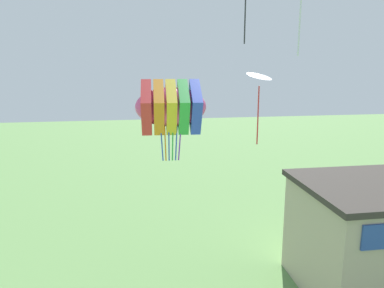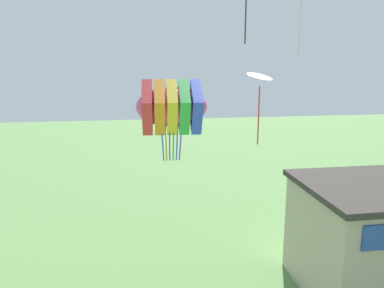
{
  "view_description": "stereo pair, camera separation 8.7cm",
  "coord_description": "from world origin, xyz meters",
  "views": [
    {
      "loc": [
        -1.78,
        -3.81,
        9.41
      ],
      "look_at": [
        0.0,
        7.39,
        6.96
      ],
      "focal_mm": 35.0,
      "sensor_mm": 36.0,
      "label": 1
    },
    {
      "loc": [
        -1.69,
        -3.82,
        9.41
      ],
      "look_at": [
        0.0,
        7.39,
        6.96
      ],
      "focal_mm": 35.0,
      "sensor_mm": 36.0,
      "label": 2
    }
  ],
  "objects": [
    {
      "name": "kite_white_delta",
      "position": [
        2.78,
        9.35,
        8.87
      ],
      "size": [
        1.32,
        1.32,
        2.71
      ],
      "color": "white"
    },
    {
      "name": "kite_rainbow_parafoil",
      "position": [
        -0.21,
        11.67,
        7.63
      ],
      "size": [
        3.08,
        2.41,
        3.4
      ],
      "color": "#E54C8C"
    }
  ]
}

